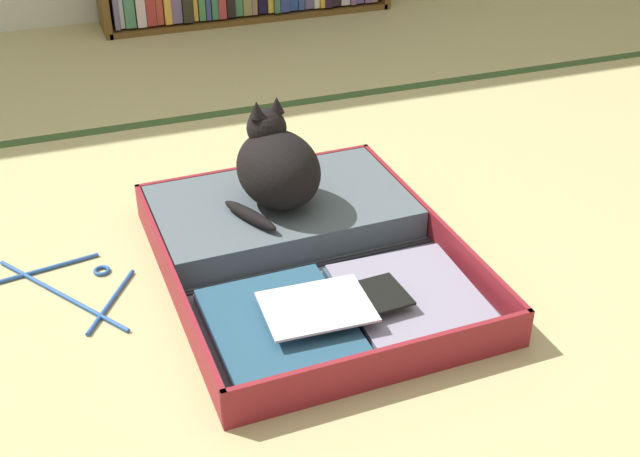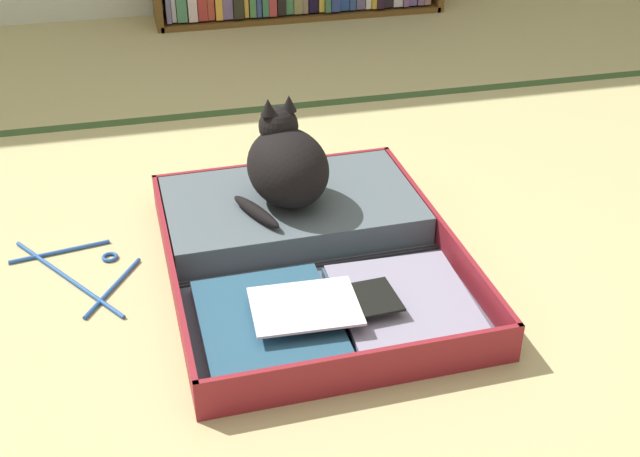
% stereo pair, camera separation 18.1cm
% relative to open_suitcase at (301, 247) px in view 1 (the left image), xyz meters
% --- Properties ---
extents(ground_plane, '(10.00, 10.00, 0.00)m').
position_rel_open_suitcase_xyz_m(ground_plane, '(-0.06, -0.28, -0.04)').
color(ground_plane, tan).
extents(tatami_border, '(4.80, 0.05, 0.00)m').
position_rel_open_suitcase_xyz_m(tatami_border, '(-0.06, 0.95, -0.04)').
color(tatami_border, '#355127').
rests_on(tatami_border, ground_plane).
extents(open_suitcase, '(0.70, 0.87, 0.10)m').
position_rel_open_suitcase_xyz_m(open_suitcase, '(0.00, 0.00, 0.00)').
color(open_suitcase, maroon).
rests_on(open_suitcase, ground_plane).
extents(black_cat, '(0.27, 0.30, 0.27)m').
position_rel_open_suitcase_xyz_m(black_cat, '(-0.02, 0.14, 0.16)').
color(black_cat, black).
rests_on(black_cat, open_suitcase).
extents(clothes_hanger, '(0.32, 0.38, 0.01)m').
position_rel_open_suitcase_xyz_m(clothes_hanger, '(-0.54, 0.07, -0.03)').
color(clothes_hanger, '#2754A0').
rests_on(clothes_hanger, ground_plane).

